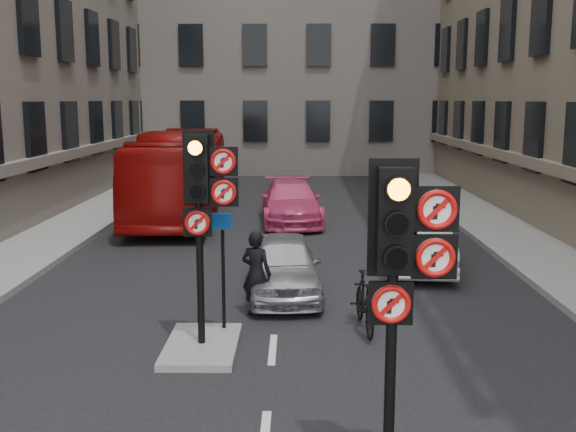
{
  "coord_description": "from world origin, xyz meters",
  "views": [
    {
      "loc": [
        0.38,
        -5.82,
        4.18
      ],
      "look_at": [
        0.28,
        3.25,
        2.6
      ],
      "focal_mm": 42.0,
      "sensor_mm": 36.0,
      "label": 1
    }
  ],
  "objects_px": {
    "signal_near": "(402,255)",
    "bus_red": "(181,173)",
    "car_white": "(417,239)",
    "signal_far": "(204,191)",
    "car_pink": "(291,202)",
    "car_silver": "(283,265)",
    "info_sign": "(223,255)",
    "motorcyclist": "(256,273)",
    "motorcycle": "(365,302)"
  },
  "relations": [
    {
      "from": "motorcyclist",
      "to": "signal_near",
      "type": "bearing_deg",
      "value": 130.33
    },
    {
      "from": "signal_near",
      "to": "car_white",
      "type": "height_order",
      "value": "signal_near"
    },
    {
      "from": "car_white",
      "to": "bus_red",
      "type": "distance_m",
      "value": 10.52
    },
    {
      "from": "signal_near",
      "to": "car_pink",
      "type": "relative_size",
      "value": 0.74
    },
    {
      "from": "signal_far",
      "to": "car_white",
      "type": "xyz_separation_m",
      "value": [
        4.54,
        5.76,
        -1.98
      ]
    },
    {
      "from": "car_silver",
      "to": "car_white",
      "type": "xyz_separation_m",
      "value": [
        3.31,
        2.48,
        0.07
      ]
    },
    {
      "from": "bus_red",
      "to": "motorcyclist",
      "type": "bearing_deg",
      "value": -76.58
    },
    {
      "from": "car_silver",
      "to": "motorcycle",
      "type": "height_order",
      "value": "car_silver"
    },
    {
      "from": "signal_far",
      "to": "car_pink",
      "type": "bearing_deg",
      "value": 83.61
    },
    {
      "from": "motorcyclist",
      "to": "motorcycle",
      "type": "bearing_deg",
      "value": -179.28
    },
    {
      "from": "bus_red",
      "to": "signal_near",
      "type": "bearing_deg",
      "value": -76.12
    },
    {
      "from": "motorcycle",
      "to": "motorcyclist",
      "type": "relative_size",
      "value": 1.04
    },
    {
      "from": "car_white",
      "to": "bus_red",
      "type": "bearing_deg",
      "value": 138.19
    },
    {
      "from": "signal_far",
      "to": "car_silver",
      "type": "relative_size",
      "value": 0.94
    },
    {
      "from": "bus_red",
      "to": "signal_far",
      "type": "bearing_deg",
      "value": -81.71
    },
    {
      "from": "car_silver",
      "to": "car_pink",
      "type": "relative_size",
      "value": 0.79
    },
    {
      "from": "car_white",
      "to": "bus_red",
      "type": "xyz_separation_m",
      "value": [
        -7.21,
        7.62,
        0.81
      ]
    },
    {
      "from": "signal_far",
      "to": "motorcyclist",
      "type": "xyz_separation_m",
      "value": [
        0.74,
        1.82,
        -1.86
      ]
    },
    {
      "from": "signal_far",
      "to": "info_sign",
      "type": "bearing_deg",
      "value": 73.86
    },
    {
      "from": "motorcycle",
      "to": "info_sign",
      "type": "distance_m",
      "value": 2.73
    },
    {
      "from": "car_silver",
      "to": "bus_red",
      "type": "distance_m",
      "value": 10.86
    },
    {
      "from": "bus_red",
      "to": "car_pink",
      "type": "bearing_deg",
      "value": -22.77
    },
    {
      "from": "car_silver",
      "to": "info_sign",
      "type": "height_order",
      "value": "info_sign"
    },
    {
      "from": "signal_far",
      "to": "bus_red",
      "type": "height_order",
      "value": "signal_far"
    },
    {
      "from": "car_white",
      "to": "car_pink",
      "type": "height_order",
      "value": "car_white"
    },
    {
      "from": "signal_near",
      "to": "motorcycle",
      "type": "xyz_separation_m",
      "value": [
        0.16,
        5.01,
        -2.05
      ]
    },
    {
      "from": "signal_far",
      "to": "info_sign",
      "type": "relative_size",
      "value": 1.7
    },
    {
      "from": "car_silver",
      "to": "motorcyclist",
      "type": "xyz_separation_m",
      "value": [
        -0.5,
        -1.47,
        0.2
      ]
    },
    {
      "from": "signal_far",
      "to": "motorcyclist",
      "type": "height_order",
      "value": "signal_far"
    },
    {
      "from": "bus_red",
      "to": "motorcyclist",
      "type": "relative_size",
      "value": 6.47
    },
    {
      "from": "car_pink",
      "to": "car_silver",
      "type": "bearing_deg",
      "value": -94.62
    },
    {
      "from": "info_sign",
      "to": "motorcycle",
      "type": "bearing_deg",
      "value": 17.05
    },
    {
      "from": "signal_near",
      "to": "motorcycle",
      "type": "height_order",
      "value": "signal_near"
    },
    {
      "from": "signal_far",
      "to": "motorcycle",
      "type": "relative_size",
      "value": 2.03
    },
    {
      "from": "car_pink",
      "to": "motorcyclist",
      "type": "height_order",
      "value": "motorcyclist"
    },
    {
      "from": "signal_near",
      "to": "bus_red",
      "type": "height_order",
      "value": "signal_near"
    },
    {
      "from": "car_white",
      "to": "info_sign",
      "type": "distance_m",
      "value": 6.68
    },
    {
      "from": "signal_near",
      "to": "info_sign",
      "type": "distance_m",
      "value": 5.42
    },
    {
      "from": "car_pink",
      "to": "motorcycle",
      "type": "relative_size",
      "value": 2.75
    },
    {
      "from": "motorcyclist",
      "to": "car_white",
      "type": "bearing_deg",
      "value": -111.39
    },
    {
      "from": "info_sign",
      "to": "bus_red",
      "type": "bearing_deg",
      "value": 113.87
    },
    {
      "from": "signal_far",
      "to": "bus_red",
      "type": "xyz_separation_m",
      "value": [
        -2.67,
        13.38,
        -1.18
      ]
    },
    {
      "from": "car_silver",
      "to": "info_sign",
      "type": "bearing_deg",
      "value": -115.3
    },
    {
      "from": "car_white",
      "to": "car_silver",
      "type": "bearing_deg",
      "value": -138.42
    },
    {
      "from": "car_silver",
      "to": "car_white",
      "type": "distance_m",
      "value": 4.14
    },
    {
      "from": "motorcyclist",
      "to": "signal_far",
      "type": "bearing_deg",
      "value": 90.53
    },
    {
      "from": "motorcyclist",
      "to": "info_sign",
      "type": "height_order",
      "value": "info_sign"
    },
    {
      "from": "bus_red",
      "to": "motorcycle",
      "type": "bearing_deg",
      "value": -69.3
    },
    {
      "from": "signal_near",
      "to": "motorcycle",
      "type": "bearing_deg",
      "value": 88.17
    },
    {
      "from": "signal_near",
      "to": "car_silver",
      "type": "relative_size",
      "value": 0.94
    }
  ]
}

